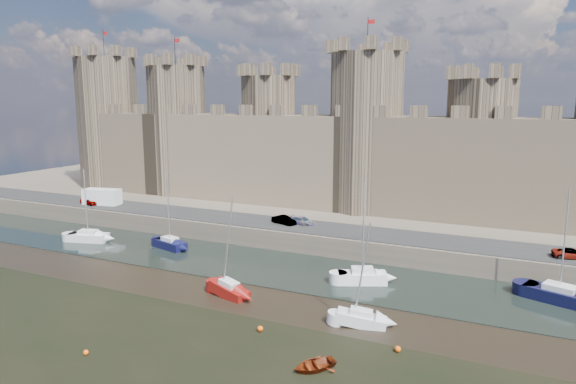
% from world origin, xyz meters
% --- Properties ---
extents(ground, '(160.00, 160.00, 0.00)m').
position_xyz_m(ground, '(0.00, 0.00, 0.00)').
color(ground, black).
rests_on(ground, ground).
extents(water_channel, '(160.00, 12.00, 0.08)m').
position_xyz_m(water_channel, '(0.00, 24.00, 0.04)').
color(water_channel, black).
rests_on(water_channel, ground).
extents(quay, '(160.00, 60.00, 2.50)m').
position_xyz_m(quay, '(0.00, 60.00, 1.25)').
color(quay, '#4C443A').
rests_on(quay, ground).
extents(road, '(160.00, 7.00, 0.10)m').
position_xyz_m(road, '(0.00, 34.00, 2.55)').
color(road, black).
rests_on(road, quay).
extents(castle, '(108.50, 11.00, 29.00)m').
position_xyz_m(castle, '(-0.64, 48.00, 11.67)').
color(castle, '#42382B').
rests_on(castle, quay).
extents(car_0, '(3.84, 2.23, 1.23)m').
position_xyz_m(car_0, '(-37.92, 32.52, 3.11)').
color(car_0, gray).
rests_on(car_0, quay).
extents(car_1, '(3.83, 2.36, 1.19)m').
position_xyz_m(car_1, '(-4.62, 33.86, 3.10)').
color(car_1, gray).
rests_on(car_1, quay).
extents(car_2, '(3.98, 2.04, 1.11)m').
position_xyz_m(car_2, '(-2.37, 34.66, 3.05)').
color(car_2, gray).
rests_on(car_2, quay).
extents(car_3, '(4.19, 2.57, 1.08)m').
position_xyz_m(car_3, '(29.04, 33.03, 3.04)').
color(car_3, gray).
rests_on(car_3, quay).
extents(van, '(6.12, 3.44, 2.52)m').
position_xyz_m(van, '(-36.19, 33.50, 3.76)').
color(van, silver).
rests_on(van, quay).
extents(sailboat_0, '(5.61, 3.42, 9.82)m').
position_xyz_m(sailboat_0, '(-28.68, 23.14, 0.77)').
color(sailboat_0, silver).
rests_on(sailboat_0, ground).
extents(sailboat_1, '(5.13, 3.07, 9.64)m').
position_xyz_m(sailboat_1, '(-16.55, 25.01, 0.77)').
color(sailboat_1, black).
rests_on(sailboat_1, ground).
extents(sailboat_2, '(5.32, 3.79, 10.72)m').
position_xyz_m(sailboat_2, '(9.42, 23.21, 0.84)').
color(sailboat_2, white).
rests_on(sailboat_2, ground).
extents(sailboat_3, '(6.63, 4.37, 10.83)m').
position_xyz_m(sailboat_3, '(27.69, 26.10, 0.83)').
color(sailboat_3, black).
rests_on(sailboat_3, ground).
extents(sailboat_4, '(4.56, 2.74, 9.99)m').
position_xyz_m(sailboat_4, '(-1.30, 14.43, 0.74)').
color(sailboat_4, maroon).
rests_on(sailboat_4, ground).
extents(sailboat_5, '(4.46, 2.56, 9.05)m').
position_xyz_m(sailboat_5, '(12.28, 13.50, 0.67)').
color(sailboat_5, silver).
rests_on(sailboat_5, ground).
extents(dinghy_4, '(3.82, 3.89, 0.66)m').
position_xyz_m(dinghy_4, '(11.40, 5.09, 0.33)').
color(dinghy_4, '#66220B').
rests_on(dinghy_4, ground).
extents(buoy_0, '(0.41, 0.41, 0.41)m').
position_xyz_m(buoy_0, '(-4.89, -0.12, 0.20)').
color(buoy_0, '#FF580B').
rests_on(buoy_0, ground).
extents(buoy_1, '(0.50, 0.50, 0.50)m').
position_xyz_m(buoy_1, '(5.08, 8.87, 0.25)').
color(buoy_1, '#F74F0A').
rests_on(buoy_1, ground).
extents(buoy_3, '(0.49, 0.49, 0.49)m').
position_xyz_m(buoy_3, '(16.17, 10.19, 0.25)').
color(buoy_3, '#E24F0A').
rests_on(buoy_3, ground).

